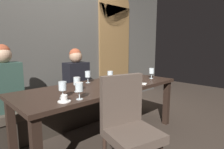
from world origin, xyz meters
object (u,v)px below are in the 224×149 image
object	(u,v)px
wine_glass_far_left	(88,74)
wine_glass_center_back	(79,88)
chair_near_side	(128,121)
wine_glass_end_left	(110,74)
diner_bearded	(76,74)
dessert_plate	(134,77)
wine_glass_far_right	(63,87)
wine_glass_end_right	(77,82)
dining_table	(103,92)
diner_redhead	(5,80)
wine_glass_near_right	(152,71)
espresso_cup	(64,99)
banquette_bench	(75,109)

from	to	relation	value
wine_glass_far_left	wine_glass_center_back	xyz separation A→B (m)	(-0.54, -0.59, -0.00)
chair_near_side	wine_glass_end_left	distance (m)	0.96
chair_near_side	wine_glass_end_left	size ratio (longest dim) A/B	5.98
diner_bearded	dessert_plate	xyz separation A→B (m)	(0.65, -0.64, -0.05)
wine_glass_far_right	wine_glass_end_right	world-z (taller)	same
dining_table	diner_redhead	size ratio (longest dim) A/B	2.69
wine_glass_near_right	wine_glass_center_back	world-z (taller)	same
wine_glass_near_right	wine_glass_far_right	size ratio (longest dim) A/B	1.00
diner_bearded	wine_glass_far_right	size ratio (longest dim) A/B	4.63
espresso_cup	diner_redhead	bearing A→B (deg)	103.23
dessert_plate	banquette_bench	bearing A→B (deg)	136.09
wine_glass_end_left	wine_glass_center_back	size ratio (longest dim) A/B	1.00
banquette_bench	wine_glass_far_right	bearing A→B (deg)	-127.74
diner_redhead	dining_table	bearing A→B (deg)	-35.89
wine_glass_end_left	wine_glass_center_back	distance (m)	0.85
diner_redhead	wine_glass_near_right	world-z (taller)	diner_redhead
dining_table	chair_near_side	world-z (taller)	chair_near_side
dessert_plate	wine_glass_near_right	bearing A→B (deg)	-46.62
wine_glass_near_right	espresso_cup	xyz separation A→B (m)	(-1.61, -0.14, -0.09)
diner_bearded	espresso_cup	distance (m)	1.25
dining_table	wine_glass_end_right	world-z (taller)	wine_glass_end_right
diner_redhead	wine_glass_far_right	xyz separation A→B (m)	(0.29, -0.88, 0.02)
dining_table	espresso_cup	xyz separation A→B (m)	(-0.73, -0.30, 0.11)
wine_glass_near_right	dessert_plate	xyz separation A→B (m)	(-0.19, 0.20, -0.10)
wine_glass_far_right	wine_glass_end_left	distance (m)	0.88
diner_redhead	wine_glass_center_back	world-z (taller)	diner_redhead
wine_glass_center_back	wine_glass_end_right	bearing A→B (deg)	60.90
wine_glass_near_right	wine_glass_end_left	xyz separation A→B (m)	(-0.70, 0.20, 0.00)
diner_bearded	wine_glass_end_left	world-z (taller)	diner_bearded
wine_glass_end_right	espresso_cup	xyz separation A→B (m)	(-0.30, -0.24, -0.09)
wine_glass_near_right	wine_glass_center_back	bearing A→B (deg)	-173.25
diner_bearded	dessert_plate	size ratio (longest dim) A/B	4.00
dining_table	diner_bearded	xyz separation A→B (m)	(0.03, 0.68, 0.16)
dessert_plate	wine_glass_far_left	bearing A→B (deg)	163.23
chair_near_side	wine_glass_end_left	world-z (taller)	chair_near_side
chair_near_side	diner_redhead	xyz separation A→B (m)	(-0.64, 1.42, 0.28)
dessert_plate	espresso_cup	bearing A→B (deg)	-166.59
chair_near_side	wine_glass_far_right	distance (m)	0.71
dining_table	diner_redhead	world-z (taller)	diner_redhead
diner_redhead	espresso_cup	world-z (taller)	diner_redhead
wine_glass_near_right	wine_glass_end_right	bearing A→B (deg)	175.78
diner_bearded	banquette_bench	bearing A→B (deg)	152.60
wine_glass_end_right	wine_glass_center_back	bearing A→B (deg)	-119.10
diner_bearded	espresso_cup	xyz separation A→B (m)	(-0.77, -0.98, -0.04)
dining_table	dessert_plate	size ratio (longest dim) A/B	11.58
diner_bearded	wine_glass_far_left	distance (m)	0.43
diner_redhead	espresso_cup	xyz separation A→B (m)	(0.24, -1.00, -0.07)
diner_redhead	chair_near_side	bearing A→B (deg)	-65.78
espresso_cup	diner_bearded	bearing A→B (deg)	52.06
dessert_plate	wine_glass_center_back	bearing A→B (deg)	-163.80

